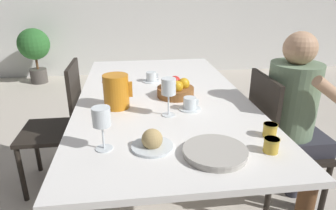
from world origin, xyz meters
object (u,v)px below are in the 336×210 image
object	(u,v)px
wine_glass_juice	(102,119)
jam_jar_amber	(270,129)
potted_plant	(34,48)
teacup_across	(151,77)
bread_plate	(152,142)
wine_glass_water	(168,88)
chair_opposite	(61,124)
jam_jar_red	(271,145)
chair_person_side	(277,142)
teacup_near_person	(190,104)
fruit_bowl	(176,89)
person_seated	(295,111)
serving_tray	(215,152)
red_pitcher	(116,91)

from	to	relation	value
wine_glass_juice	jam_jar_amber	world-z (taller)	wine_glass_juice
jam_jar_amber	potted_plant	size ratio (longest dim) A/B	0.08
teacup_across	bread_plate	bearing A→B (deg)	-94.21
wine_glass_water	teacup_across	size ratio (longest dim) A/B	1.68
chair_opposite	jam_jar_red	size ratio (longest dim) A/B	14.06
chair_person_side	wine_glass_juice	size ratio (longest dim) A/B	4.82
teacup_across	potted_plant	bearing A→B (deg)	120.83
chair_opposite	teacup_across	xyz separation A→B (m)	(0.66, 0.07, 0.30)
chair_person_side	chair_opposite	distance (m)	1.49
chair_person_side	chair_opposite	xyz separation A→B (m)	(-1.42, 0.45, 0.00)
teacup_near_person	potted_plant	size ratio (longest dim) A/B	0.15
teacup_near_person	fruit_bowl	xyz separation A→B (m)	(-0.05, 0.22, 0.02)
person_seated	bread_plate	xyz separation A→B (m)	(-0.91, -0.44, 0.09)
teacup_across	potted_plant	size ratio (longest dim) A/B	0.15
teacup_near_person	jam_jar_red	xyz separation A→B (m)	(0.25, -0.51, 0.00)
chair_person_side	serving_tray	size ratio (longest dim) A/B	3.46
jam_jar_amber	teacup_across	bearing A→B (deg)	117.36
chair_opposite	chair_person_side	bearing A→B (deg)	-107.82
chair_opposite	person_seated	xyz separation A→B (m)	(1.51, -0.46, 0.21)
wine_glass_juice	wine_glass_water	bearing A→B (deg)	45.41
person_seated	jam_jar_red	size ratio (longest dim) A/B	17.88
red_pitcher	jam_jar_red	size ratio (longest dim) A/B	2.94
jam_jar_amber	fruit_bowl	xyz separation A→B (m)	(-0.35, 0.59, 0.01)
red_pitcher	potted_plant	distance (m)	3.39
chair_opposite	wine_glass_juice	world-z (taller)	wine_glass_juice
red_pitcher	serving_tray	bearing A→B (deg)	-54.61
serving_tray	fruit_bowl	size ratio (longest dim) A/B	1.16
red_pitcher	fruit_bowl	distance (m)	0.39
chair_person_side	wine_glass_juice	bearing A→B (deg)	-67.83
red_pitcher	wine_glass_juice	xyz separation A→B (m)	(-0.04, -0.47, 0.04)
wine_glass_juice	teacup_near_person	distance (m)	0.61
wine_glass_juice	fruit_bowl	distance (m)	0.74
red_pitcher	jam_jar_red	xyz separation A→B (m)	(0.66, -0.59, -0.06)
chair_person_side	serving_tray	world-z (taller)	chair_person_side
teacup_across	bread_plate	distance (m)	0.97
red_pitcher	fruit_bowl	size ratio (longest dim) A/B	0.84
wine_glass_water	fruit_bowl	distance (m)	0.32
chair_person_side	serving_tray	distance (m)	0.83
wine_glass_juice	jam_jar_red	xyz separation A→B (m)	(0.70, -0.11, -0.11)
chair_person_side	person_seated	xyz separation A→B (m)	(0.09, -0.00, 0.21)
bread_plate	red_pitcher	bearing A→B (deg)	108.47
person_seated	fruit_bowl	distance (m)	0.75
chair_opposite	red_pitcher	distance (m)	0.69
person_seated	serving_tray	bearing A→B (deg)	-51.17
chair_opposite	red_pitcher	xyz separation A→B (m)	(0.43, -0.40, 0.37)
red_pitcher	wine_glass_juice	distance (m)	0.48
chair_opposite	teacup_across	size ratio (longest dim) A/B	7.54
teacup_near_person	fruit_bowl	world-z (taller)	fruit_bowl
chair_opposite	serving_tray	size ratio (longest dim) A/B	3.46
chair_opposite	jam_jar_red	distance (m)	1.50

